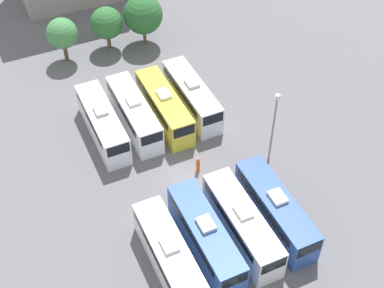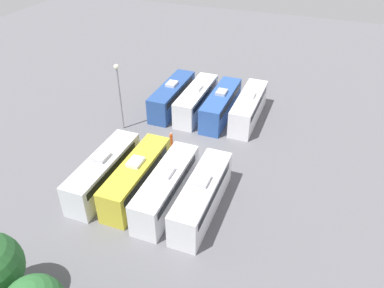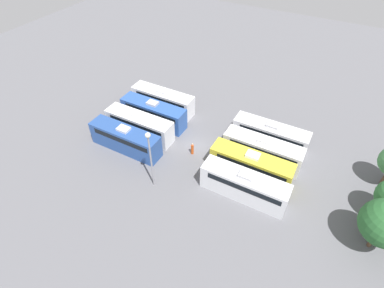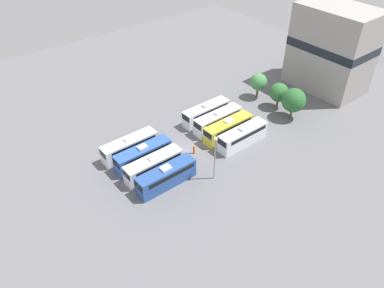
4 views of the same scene
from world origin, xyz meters
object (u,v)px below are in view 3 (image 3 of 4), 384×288
Objects in this scene: bus_3 at (126,139)px; bus_0 at (163,100)px; bus_4 at (270,135)px; bus_6 at (251,165)px; bus_2 at (140,125)px; worker_person at (192,149)px; bus_7 at (244,185)px; bus_5 at (263,150)px; light_pole at (150,152)px; bus_1 at (154,113)px.

bus_0 is at bearing -176.93° from bus_3.
bus_4 and bus_6 have the same top height.
bus_2 is 3.32m from bus_3.
bus_3 reaches higher than worker_person.
bus_5 is at bearing -179.47° from bus_7.
bus_2 is at bearing -134.86° from light_pole.
bus_0 and bus_5 have the same top height.
bus_6 is at bearing 101.90° from bus_3.
bus_7 is (3.18, 16.92, 0.00)m from bus_2.
light_pole is (7.01, -9.61, 3.73)m from bus_6.
worker_person is at bearing -89.71° from bus_6.
bus_0 is at bearing -119.75° from bus_7.
bus_7 is at bearing 68.82° from bus_1.
bus_4 is at bearing 101.50° from bus_1.
bus_7 is at bearing 90.46° from bus_3.
light_pole is (10.19, 6.78, 3.73)m from bus_1.
bus_2 and bus_7 have the same top height.
bus_1 is 1.00× the size of bus_4.
bus_3 is 5.61× the size of worker_person.
light_pole is at bearing 28.33° from bus_0.
bus_0 is at bearing -176.28° from bus_2.
bus_6 is (6.58, -0.30, 0.00)m from bus_4.
bus_0 is 17.63m from bus_5.
bus_4 is at bearing 111.82° from bus_2.
bus_2 is 1.00× the size of bus_6.
bus_1 is at bearing -146.38° from light_pole.
bus_0 is 17.24m from bus_4.
bus_4 reaches higher than worker_person.
bus_1 is at bearing -101.01° from bus_6.
bus_5 is (-3.34, 16.86, 0.00)m from bus_2.
bus_1 is at bearing 9.26° from bus_0.
bus_6 is at bearing 68.73° from bus_0.
bus_2 is 18.10m from bus_4.
bus_3 is (10.05, 0.54, 0.00)m from bus_0.
bus_3 is at bearing -58.99° from bus_4.
bus_1 is 5.61× the size of worker_person.
bus_1 is 6.65m from bus_3.
bus_1 is 1.00× the size of bus_6.
bus_0 is 1.00× the size of bus_2.
bus_3 and bus_7 have the same top height.
bus_1 is 1.00× the size of bus_3.
bus_4 is (-3.40, 16.69, 0.00)m from bus_1.
bus_2 is at bearing -78.80° from bus_5.
bus_7 is (9.92, 17.36, 0.00)m from bus_0.
bus_6 is (3.19, 16.39, 0.00)m from bus_1.
bus_2 is at bearing -178.24° from bus_3.
bus_6 is 1.00× the size of bus_7.
bus_3 is at bearing -89.54° from bus_7.
bus_5 reaches higher than worker_person.
bus_3 is 18.03m from bus_5.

